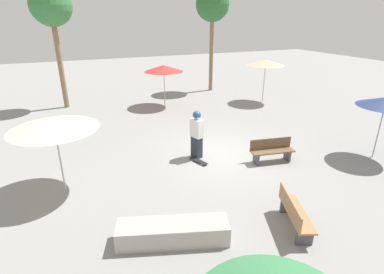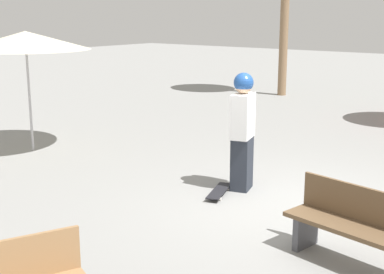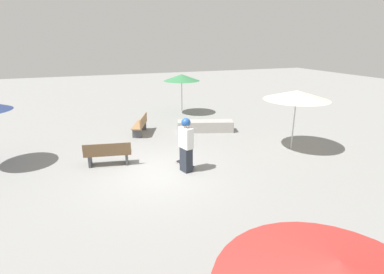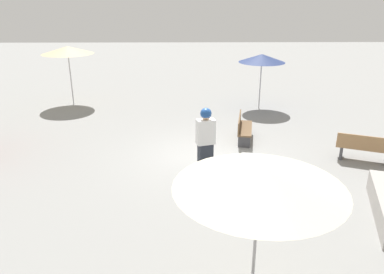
% 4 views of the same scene
% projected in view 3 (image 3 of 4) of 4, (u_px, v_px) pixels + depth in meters
% --- Properties ---
extents(ground_plane, '(60.00, 60.00, 0.00)m').
position_uv_depth(ground_plane, '(157.00, 173.00, 9.92)').
color(ground_plane, gray).
extents(skater_main, '(0.54, 0.40, 1.83)m').
position_uv_depth(skater_main, '(186.00, 143.00, 9.75)').
color(skater_main, '#282D38').
rests_on(skater_main, ground_plane).
extents(skateboard, '(0.82, 0.46, 0.07)m').
position_uv_depth(skateboard, '(185.00, 164.00, 10.48)').
color(skateboard, black).
rests_on(skateboard, ground_plane).
extents(concrete_ledge, '(1.48, 2.72, 0.51)m').
position_uv_depth(concrete_ledge, '(205.00, 126.00, 14.32)').
color(concrete_ledge, '#A8A39E').
rests_on(concrete_ledge, ground_plane).
extents(bench_near, '(1.65, 1.01, 0.85)m').
position_uv_depth(bench_near, '(141.00, 125.00, 13.91)').
color(bench_near, '#47474C').
rests_on(bench_near, ground_plane).
extents(bench_far, '(0.71, 1.65, 0.85)m').
position_uv_depth(bench_far, '(108.00, 154.00, 10.37)').
color(bench_far, '#47474C').
rests_on(bench_far, ground_plane).
extents(shade_umbrella_cream, '(2.51, 2.51, 2.37)m').
position_uv_depth(shade_umbrella_cream, '(297.00, 95.00, 11.41)').
color(shade_umbrella_cream, '#B7B7BC').
rests_on(shade_umbrella_cream, ground_plane).
extents(shade_umbrella_green, '(2.08, 2.08, 2.32)m').
position_uv_depth(shade_umbrella_green, '(182.00, 78.00, 17.12)').
color(shade_umbrella_green, '#B7B7BC').
rests_on(shade_umbrella_green, ground_plane).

